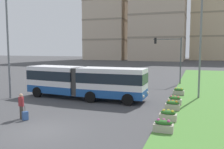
% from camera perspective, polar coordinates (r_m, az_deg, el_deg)
% --- Properties ---
extents(ground_plane, '(260.00, 260.00, 0.00)m').
position_cam_1_polar(ground_plane, '(14.93, -16.33, -12.61)').
color(ground_plane, '#424244').
extents(articulated_bus, '(11.97, 3.34, 3.00)m').
position_cam_1_polar(articulated_bus, '(23.14, -6.47, -1.62)').
color(articulated_bus, white).
rests_on(articulated_bus, ground).
extents(car_navy_sedan, '(4.49, 2.20, 1.58)m').
position_cam_1_polar(car_navy_sedan, '(35.06, -5.10, -0.50)').
color(car_navy_sedan, '#19234C').
rests_on(car_navy_sedan, ground).
extents(pedestrian_crossing, '(0.53, 0.36, 1.74)m').
position_cam_1_polar(pedestrian_crossing, '(17.56, -20.46, -6.55)').
color(pedestrian_crossing, '#4C4238').
rests_on(pedestrian_crossing, ground).
extents(rolling_suitcase, '(0.38, 0.43, 0.97)m').
position_cam_1_polar(rolling_suitcase, '(17.29, -19.64, -9.06)').
color(rolling_suitcase, '#335693').
rests_on(rolling_suitcase, ground).
extents(flower_planter_0, '(1.10, 0.56, 0.74)m').
position_cam_1_polar(flower_planter_0, '(14.21, 11.94, -11.64)').
color(flower_planter_0, '#B7AD9E').
rests_on(flower_planter_0, grass_median).
extents(flower_planter_1, '(1.10, 0.56, 0.74)m').
position_cam_1_polar(flower_planter_1, '(16.38, 12.98, -9.29)').
color(flower_planter_1, '#B7AD9E').
rests_on(flower_planter_1, grass_median).
extents(flower_planter_2, '(1.10, 0.56, 0.74)m').
position_cam_1_polar(flower_planter_2, '(19.30, 13.97, -6.98)').
color(flower_planter_2, '#B7AD9E').
rests_on(flower_planter_2, grass_median).
extents(flower_planter_3, '(1.10, 0.56, 0.74)m').
position_cam_1_polar(flower_planter_3, '(21.19, 14.46, -5.84)').
color(flower_planter_3, '#B7AD9E').
rests_on(flower_planter_3, grass_median).
extents(flower_planter_4, '(1.10, 0.56, 0.74)m').
position_cam_1_polar(flower_planter_4, '(25.59, 15.31, -3.84)').
color(flower_planter_4, '#B7AD9E').
rests_on(flower_planter_4, grass_median).
extents(traffic_light_far_right, '(3.76, 0.28, 6.21)m').
position_cam_1_polar(traffic_light_far_right, '(33.62, 13.78, 5.04)').
color(traffic_light_far_right, '#474C51').
rests_on(traffic_light_far_right, ground).
extents(streetlight_left, '(0.70, 0.28, 9.60)m').
position_cam_1_polar(streetlight_left, '(25.06, -23.15, 6.76)').
color(streetlight_left, slate).
rests_on(streetlight_left, ground).
extents(streetlight_median, '(0.70, 0.28, 9.73)m').
position_cam_1_polar(streetlight_median, '(24.40, 19.99, 7.07)').
color(streetlight_median, slate).
rests_on(streetlight_median, ground).
extents(apartment_tower_west, '(17.95, 18.34, 50.39)m').
position_cam_1_polar(apartment_tower_west, '(113.79, -0.81, 16.37)').
color(apartment_tower_west, '#C6B299').
rests_on(apartment_tower_west, ground).
extents(apartment_tower_centre, '(20.10, 17.49, 48.34)m').
position_cam_1_polar(apartment_tower_centre, '(118.29, 23.08, 14.99)').
color(apartment_tower_centre, beige).
rests_on(apartment_tower_centre, ground).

